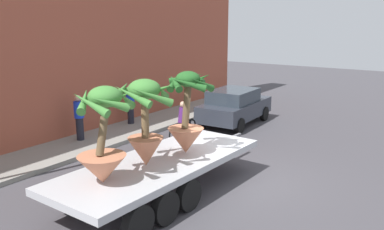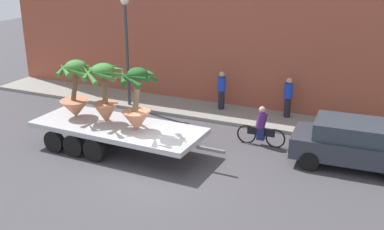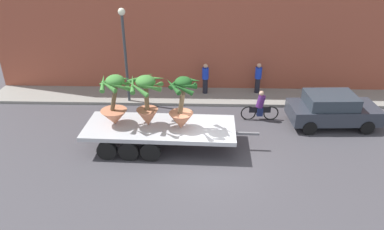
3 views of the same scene
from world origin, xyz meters
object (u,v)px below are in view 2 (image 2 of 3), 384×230
object	(u,v)px
parked_car	(353,143)
street_lamp	(126,38)
flatbed_trailer	(112,129)
pedestrian_near_gate	(222,90)
cyclist	(261,128)
potted_palm_middle	(75,93)
potted_palm_front	(137,103)
pedestrian_far_left	(288,97)
potted_palm_rear	(105,93)

from	to	relation	value
parked_car	street_lamp	bearing A→B (deg)	167.80
flatbed_trailer	pedestrian_near_gate	size ratio (longest dim) A/B	4.26
flatbed_trailer	cyclist	bearing A→B (deg)	28.23
cyclist	pedestrian_near_gate	distance (m)	3.90
flatbed_trailer	parked_car	distance (m)	8.33
parked_car	street_lamp	world-z (taller)	street_lamp
potted_palm_middle	potted_palm_front	bearing A→B (deg)	-5.82
pedestrian_far_left	pedestrian_near_gate	bearing A→B (deg)	-176.88
street_lamp	potted_palm_rear	bearing A→B (deg)	-68.59
pedestrian_near_gate	pedestrian_far_left	size ratio (longest dim) A/B	1.00
flatbed_trailer	street_lamp	size ratio (longest dim) A/B	1.51
parked_car	flatbed_trailer	bearing A→B (deg)	-165.23
flatbed_trailer	cyclist	world-z (taller)	cyclist
parked_car	pedestrian_far_left	xyz separation A→B (m)	(-2.98, 3.46, 0.22)
potted_palm_front	street_lamp	bearing A→B (deg)	124.82
pedestrian_far_left	potted_palm_rear	bearing A→B (deg)	-133.88
potted_palm_front	parked_car	bearing A→B (deg)	18.59
cyclist	pedestrian_far_left	world-z (taller)	pedestrian_far_left
flatbed_trailer	pedestrian_far_left	distance (m)	7.55
pedestrian_far_left	potted_palm_middle	bearing A→B (deg)	-140.53
street_lamp	parked_car	bearing A→B (deg)	-12.20
parked_car	pedestrian_near_gate	world-z (taller)	pedestrian_near_gate
potted_palm_front	cyclist	world-z (taller)	potted_palm_front
flatbed_trailer	street_lamp	world-z (taller)	street_lamp
potted_palm_front	cyclist	bearing A→B (deg)	37.47
potted_palm_rear	parked_car	bearing A→B (deg)	14.03
flatbed_trailer	potted_palm_rear	xyz separation A→B (m)	(-0.24, 0.05, 1.34)
flatbed_trailer	potted_palm_front	bearing A→B (deg)	-8.54
cyclist	pedestrian_near_gate	bearing A→B (deg)	132.91
cyclist	pedestrian_far_left	size ratio (longest dim) A/B	1.08
flatbed_trailer	potted_palm_front	world-z (taller)	potted_palm_front
parked_car	pedestrian_near_gate	bearing A→B (deg)	150.78
potted_palm_rear	cyclist	distance (m)	5.83
parked_car	pedestrian_near_gate	distance (m)	6.76
potted_palm_middle	pedestrian_near_gate	world-z (taller)	potted_palm_middle
flatbed_trailer	street_lamp	xyz separation A→B (m)	(-1.90, 4.28, 2.46)
potted_palm_middle	pedestrian_far_left	world-z (taller)	potted_palm_middle
potted_palm_rear	cyclist	bearing A→B (deg)	26.63
potted_palm_rear	flatbed_trailer	bearing A→B (deg)	-11.92
potted_palm_rear	potted_palm_front	world-z (taller)	potted_palm_front
cyclist	street_lamp	xyz separation A→B (m)	(-6.70, 1.70, 2.56)
potted_palm_front	pedestrian_far_left	size ratio (longest dim) A/B	1.31
flatbed_trailer	potted_palm_middle	xyz separation A→B (m)	(-1.57, 0.10, 1.15)
potted_palm_rear	street_lamp	world-z (taller)	street_lamp
potted_palm_front	pedestrian_far_left	distance (m)	7.01
potted_palm_middle	potted_palm_front	world-z (taller)	potted_palm_front
potted_palm_middle	parked_car	bearing A→B (deg)	11.86
potted_palm_rear	potted_palm_front	size ratio (longest dim) A/B	0.98
pedestrian_near_gate	pedestrian_far_left	xyz separation A→B (m)	(2.92, 0.16, 0.00)
potted_palm_rear	pedestrian_far_left	bearing A→B (deg)	46.12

